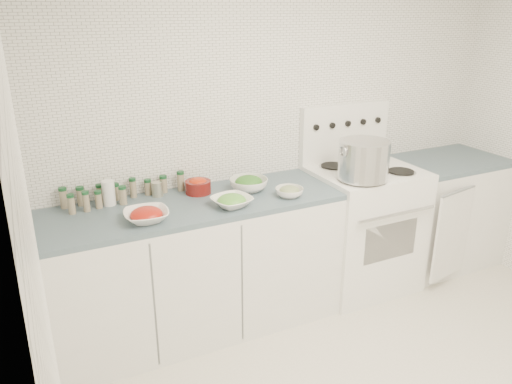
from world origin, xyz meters
name	(u,v)px	position (x,y,z in m)	size (l,w,h in m)	color
room_walls	(456,124)	(0.00, 0.00, 1.56)	(3.54, 3.04, 2.52)	white
counter_left	(198,266)	(-0.82, 1.19, 0.45)	(1.85, 0.62, 0.90)	white
stove	(361,224)	(0.48, 1.19, 0.50)	(0.76, 0.70, 1.36)	white
counter_right	(441,211)	(1.30, 1.19, 0.45)	(0.89, 0.70, 0.90)	white
stock_pot	(364,158)	(0.31, 1.00, 1.09)	(0.36, 0.34, 0.26)	silver
bowl_tomato	(146,215)	(-1.17, 1.04, 0.94)	(0.28, 0.28, 0.08)	white
bowl_snowpea	(232,201)	(-0.64, 1.03, 0.93)	(0.28, 0.28, 0.08)	white
bowl_broccoli	(249,183)	(-0.43, 1.24, 0.95)	(0.27, 0.27, 0.10)	white
bowl_zucchini	(289,192)	(-0.25, 1.02, 0.93)	(0.23, 0.23, 0.07)	white
bowl_pepper	(198,186)	(-0.75, 1.34, 0.95)	(0.17, 0.17, 0.10)	#5A110F
salt_canister	(109,193)	(-1.31, 1.38, 0.98)	(0.08, 0.08, 0.15)	white
tin_can	(157,189)	(-1.00, 1.40, 0.95)	(0.07, 0.07, 0.09)	#AEA993
spice_cluster	(116,192)	(-1.26, 1.42, 0.96)	(0.78, 0.16, 0.13)	gray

